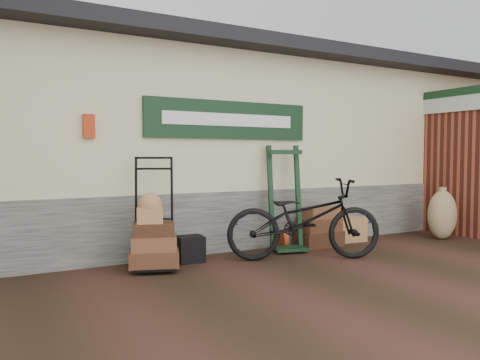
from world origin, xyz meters
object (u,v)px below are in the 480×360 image
porter_trolley (154,212)px  green_barrow (286,198)px  wicker_hamper (345,229)px  bicycle (304,215)px  suitcase_stack (319,226)px  black_trunk (190,249)px

porter_trolley → green_barrow: 2.12m
porter_trolley → wicker_hamper: (3.41, 0.28, -0.52)m
wicker_hamper → bicycle: bearing=-151.4°
suitcase_stack → bicycle: size_ratio=0.33×
porter_trolley → suitcase_stack: (2.75, 0.15, -0.41)m
porter_trolley → green_barrow: bearing=23.3°
bicycle → suitcase_stack: bearing=-26.9°
suitcase_stack → wicker_hamper: (0.66, 0.13, -0.11)m
green_barrow → bicycle: green_barrow is taller
porter_trolley → wicker_hamper: size_ratio=2.35×
suitcase_stack → bicycle: bicycle is taller
wicker_hamper → black_trunk: size_ratio=1.76×
wicker_hamper → black_trunk: (-2.87, -0.16, -0.03)m
green_barrow → suitcase_stack: 0.80m
green_barrow → bicycle: (-0.15, -0.65, -0.17)m
wicker_hamper → bicycle: size_ratio=0.29×
porter_trolley → black_trunk: porter_trolley is taller
green_barrow → suitcase_stack: bearing=14.5°
wicker_hamper → black_trunk: 2.88m
suitcase_stack → wicker_hamper: 0.68m
suitcase_stack → wicker_hamper: size_ratio=1.14×
black_trunk → green_barrow: bearing=0.8°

